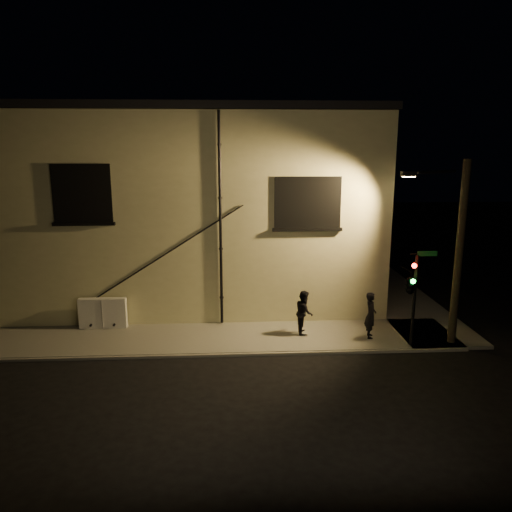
{
  "coord_description": "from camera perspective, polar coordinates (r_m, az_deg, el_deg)",
  "views": [
    {
      "loc": [
        -1.52,
        -16.23,
        7.25
      ],
      "look_at": [
        -0.48,
        1.8,
        3.15
      ],
      "focal_mm": 35.0,
      "sensor_mm": 36.0,
      "label": 1
    }
  ],
  "objects": [
    {
      "name": "building",
      "position": [
        25.43,
        -6.64,
        6.27
      ],
      "size": [
        16.2,
        12.23,
        8.8
      ],
      "color": "beige",
      "rests_on": "ground"
    },
    {
      "name": "traffic_signal",
      "position": [
        18.25,
        17.28,
        -3.04
      ],
      "size": [
        1.2,
        2.03,
        3.47
      ],
      "color": "black",
      "rests_on": "sidewalk"
    },
    {
      "name": "ground",
      "position": [
        17.84,
        1.92,
        -11.2
      ],
      "size": [
        90.0,
        90.0,
        0.0
      ],
      "primitive_type": "plane",
      "color": "black"
    },
    {
      "name": "utility_cabinet",
      "position": [
        20.63,
        -17.09,
        -6.25
      ],
      "size": [
        1.83,
        0.31,
        1.21
      ],
      "primitive_type": "cube",
      "color": "white",
      "rests_on": "sidewalk"
    },
    {
      "name": "sidewalk",
      "position": [
        22.01,
        4.08,
        -6.32
      ],
      "size": [
        21.0,
        16.0,
        0.12
      ],
      "color": "slate",
      "rests_on": "ground"
    },
    {
      "name": "pedestrian_a",
      "position": [
        19.19,
        12.96,
        -6.58
      ],
      "size": [
        0.51,
        0.69,
        1.75
      ],
      "primitive_type": "imported",
      "rotation": [
        0.0,
        0.0,
        1.43
      ],
      "color": "black",
      "rests_on": "sidewalk"
    },
    {
      "name": "streetlamp_pole",
      "position": [
        18.99,
        21.84,
        0.8
      ],
      "size": [
        2.02,
        1.38,
        6.73
      ],
      "color": "black",
      "rests_on": "ground"
    },
    {
      "name": "pedestrian_b",
      "position": [
        19.21,
        5.53,
        -6.4
      ],
      "size": [
        0.67,
        0.84,
        1.68
      ],
      "primitive_type": "imported",
      "rotation": [
        0.0,
        0.0,
        1.52
      ],
      "color": "black",
      "rests_on": "sidewalk"
    }
  ]
}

